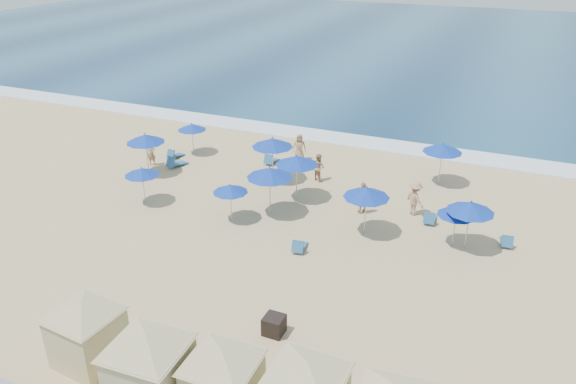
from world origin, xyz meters
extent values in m
plane|color=tan|center=(0.00, 0.00, 0.00)|extent=(160.00, 160.00, 0.00)
cube|color=navy|center=(0.00, 55.00, 0.03)|extent=(160.00, 80.00, 0.06)
cube|color=white|center=(0.00, 15.50, 0.04)|extent=(160.00, 2.50, 0.08)
cube|color=black|center=(2.11, -5.47, 0.36)|extent=(0.73, 0.73, 0.73)
cube|color=#C8BD89|center=(-3.08, -9.28, 0.98)|extent=(2.15, 2.15, 1.96)
cube|color=tan|center=(-3.08, -9.28, 1.96)|extent=(2.26, 2.26, 0.08)
pyramid|color=tan|center=(-3.08, -9.28, 2.45)|extent=(4.28, 4.28, 0.49)
cube|color=#C8BD89|center=(-0.03, -9.94, 1.06)|extent=(2.22, 2.22, 2.13)
cube|color=tan|center=(-0.03, -9.94, 2.13)|extent=(2.33, 2.33, 0.09)
pyramid|color=tan|center=(-0.03, -9.94, 2.66)|extent=(4.66, 4.66, 0.53)
cube|color=tan|center=(2.25, -9.44, 1.95)|extent=(2.08, 2.08, 0.08)
pyramid|color=tan|center=(2.25, -9.44, 2.43)|extent=(4.27, 4.27, 0.49)
cube|color=tan|center=(4.79, -9.07, 2.05)|extent=(2.20, 2.20, 0.08)
pyramid|color=tan|center=(4.79, -9.07, 2.56)|extent=(4.49, 4.49, 0.51)
cylinder|color=#A5A8AD|center=(-11.07, 5.05, 1.04)|extent=(0.05, 0.05, 2.08)
cone|color=#0E3098|center=(-11.07, 5.05, 2.27)|extent=(2.30, 2.30, 0.49)
sphere|color=#0E3098|center=(-11.07, 5.05, 2.57)|extent=(0.09, 0.09, 0.09)
cylinder|color=#A5A8AD|center=(-8.85, 1.64, 0.84)|extent=(0.04, 0.04, 1.69)
cone|color=#0E3098|center=(-8.85, 1.64, 1.84)|extent=(1.87, 1.87, 0.40)
sphere|color=#0E3098|center=(-8.85, 1.64, 2.09)|extent=(0.07, 0.07, 0.07)
cylinder|color=#A5A8AD|center=(-10.38, 9.03, 0.85)|extent=(0.04, 0.04, 1.70)
cone|color=#0E3098|center=(-10.38, 9.03, 1.85)|extent=(1.87, 1.87, 0.40)
sphere|color=#0E3098|center=(-10.38, 9.03, 2.10)|extent=(0.07, 0.07, 0.07)
cylinder|color=#A5A8AD|center=(-3.73, 7.13, 1.09)|extent=(0.06, 0.06, 2.18)
cone|color=#0E3098|center=(-3.73, 7.13, 2.38)|extent=(2.41, 2.41, 0.52)
sphere|color=#0E3098|center=(-3.73, 7.13, 2.70)|extent=(0.09, 0.09, 0.09)
cylinder|color=#A5A8AD|center=(-2.04, 3.14, 1.08)|extent=(0.06, 0.06, 2.16)
cone|color=#0E3098|center=(-2.04, 3.14, 2.36)|extent=(2.38, 2.38, 0.51)
sphere|color=#0E3098|center=(-2.04, 3.14, 2.67)|extent=(0.09, 0.09, 0.09)
cylinder|color=#A5A8AD|center=(-3.57, 1.75, 0.81)|extent=(0.04, 0.04, 1.62)
cone|color=#0E3098|center=(-3.57, 1.75, 1.77)|extent=(1.79, 1.79, 0.38)
sphere|color=#0E3098|center=(-3.57, 1.75, 2.01)|extent=(0.07, 0.07, 0.07)
cylinder|color=#A5A8AD|center=(-1.48, 5.36, 1.05)|extent=(0.06, 0.06, 2.10)
cone|color=#0E3098|center=(-1.48, 5.36, 2.30)|extent=(2.32, 2.32, 0.50)
sphere|color=#0E3098|center=(-1.48, 5.36, 2.60)|extent=(0.09, 0.09, 0.09)
cylinder|color=#A5A8AD|center=(3.05, 3.08, 1.02)|extent=(0.05, 0.05, 2.03)
cone|color=#0E3098|center=(3.05, 3.08, 2.22)|extent=(2.25, 2.25, 0.48)
sphere|color=#0E3098|center=(3.05, 3.08, 2.51)|extent=(0.09, 0.09, 0.09)
cylinder|color=#A5A8AD|center=(5.39, 10.53, 1.02)|extent=(0.05, 0.05, 2.04)
cone|color=#0E3098|center=(5.39, 10.53, 2.23)|extent=(2.26, 2.26, 0.48)
sphere|color=#0E3098|center=(5.39, 10.53, 2.53)|extent=(0.09, 0.09, 0.09)
cylinder|color=#A5A8AD|center=(7.20, 3.63, 0.81)|extent=(0.04, 0.04, 1.63)
cone|color=#0E3098|center=(7.20, 3.63, 1.78)|extent=(1.80, 1.80, 0.39)
sphere|color=#0E3098|center=(7.20, 3.63, 2.01)|extent=(0.07, 0.07, 0.07)
cylinder|color=#A5A8AD|center=(7.77, 3.57, 0.99)|extent=(0.05, 0.05, 1.97)
cone|color=#0E3098|center=(7.77, 3.57, 2.15)|extent=(2.18, 2.18, 0.47)
sphere|color=#0E3098|center=(7.77, 3.57, 2.44)|extent=(0.08, 0.08, 0.08)
cube|color=#255989|center=(-11.07, 8.01, 0.16)|extent=(0.72, 1.24, 0.32)
cube|color=#255989|center=(-11.15, 7.52, 0.39)|extent=(0.59, 0.40, 0.57)
cube|color=#255989|center=(-10.15, 6.80, 0.18)|extent=(0.95, 1.44, 0.36)
cube|color=#255989|center=(-10.30, 6.26, 0.45)|extent=(0.70, 0.51, 0.64)
cube|color=#255989|center=(-4.95, 9.64, 0.16)|extent=(0.58, 1.23, 0.34)
cube|color=#255989|center=(-4.94, 9.13, 0.41)|extent=(0.58, 0.34, 0.59)
cube|color=#255989|center=(0.72, 0.50, 0.15)|extent=(0.69, 1.20, 0.31)
cube|color=#255989|center=(0.78, 0.03, 0.38)|extent=(0.58, 0.38, 0.55)
cube|color=#255989|center=(5.79, 5.67, 0.16)|extent=(0.61, 1.22, 0.33)
cube|color=#255989|center=(5.81, 5.17, 0.40)|extent=(0.58, 0.35, 0.58)
cube|color=#255989|center=(9.52, 4.79, 0.15)|extent=(0.64, 1.17, 0.31)
cube|color=#255989|center=(9.57, 4.32, 0.38)|extent=(0.56, 0.36, 0.55)
imported|color=tan|center=(-11.70, 6.27, 0.79)|extent=(0.64, 0.48, 1.59)
imported|color=tan|center=(-1.27, 8.24, 0.83)|extent=(1.01, 0.94, 1.66)
imported|color=tan|center=(2.35, 5.16, 0.87)|extent=(1.07, 0.95, 1.73)
imported|color=tan|center=(4.87, 6.04, 0.92)|extent=(1.36, 1.29, 1.85)
imported|color=tan|center=(-3.52, 10.75, 0.88)|extent=(1.02, 0.86, 1.77)
camera|label=1|loc=(9.11, -20.45, 13.57)|focal=35.00mm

